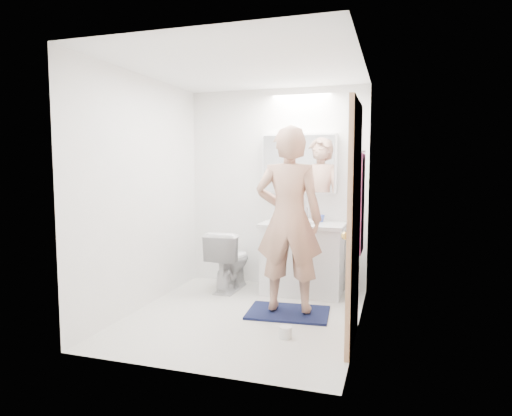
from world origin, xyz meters
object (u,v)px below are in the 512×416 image
at_px(toilet, 229,260).
at_px(soap_bottle_b, 294,213).
at_px(person, 289,219).
at_px(vanity_cabinet, 303,260).
at_px(medicine_cabinet, 299,164).
at_px(toilet_paper_roll, 286,332).
at_px(soap_bottle_a, 278,211).
at_px(toothbrush_cup, 321,218).

distance_m(toilet, soap_bottle_b, 0.95).
height_order(toilet, person, person).
bearing_deg(vanity_cabinet, person, -89.14).
bearing_deg(toilet, medicine_cabinet, -156.58).
relative_size(soap_bottle_b, toilet_paper_roll, 1.62).
bearing_deg(soap_bottle_a, person, -69.00).
xyz_separation_m(vanity_cabinet, person, (0.01, -0.77, 0.56)).
height_order(medicine_cabinet, toilet, medicine_cabinet).
relative_size(toilet, soap_bottle_a, 3.29).
relative_size(soap_bottle_a, soap_bottle_b, 1.22).
distance_m(soap_bottle_a, toilet_paper_roll, 1.83).
bearing_deg(toilet_paper_roll, soap_bottle_a, 107.20).
xyz_separation_m(soap_bottle_a, toothbrush_cup, (0.52, 0.01, -0.07)).
bearing_deg(soap_bottle_b, vanity_cabinet, -50.86).
distance_m(soap_bottle_a, toothbrush_cup, 0.53).
distance_m(toilet, toothbrush_cup, 1.19).
height_order(toothbrush_cup, toilet_paper_roll, toothbrush_cup).
relative_size(vanity_cabinet, toilet, 1.26).
xyz_separation_m(medicine_cabinet, soap_bottle_b, (-0.05, -0.03, -0.59)).
xyz_separation_m(toothbrush_cup, toilet_paper_roll, (-0.05, -1.54, -0.81)).
bearing_deg(toilet_paper_roll, medicine_cabinet, 98.10).
bearing_deg(medicine_cabinet, toilet_paper_roll, -81.90).
bearing_deg(toilet, vanity_cabinet, -171.87).
xyz_separation_m(person, soap_bottle_b, (-0.16, 0.95, -0.04)).
bearing_deg(vanity_cabinet, medicine_cabinet, 114.07).
distance_m(toilet, toilet_paper_roll, 1.64).
distance_m(soap_bottle_a, soap_bottle_b, 0.20).
bearing_deg(soap_bottle_b, person, -80.56).
bearing_deg(medicine_cabinet, vanity_cabinet, -65.93).
distance_m(person, soap_bottle_a, 0.99).
bearing_deg(toilet, soap_bottle_b, -157.11).
bearing_deg(soap_bottle_a, vanity_cabinet, -23.69).
xyz_separation_m(soap_bottle_a, soap_bottle_b, (0.20, 0.03, -0.02)).
relative_size(toilet, person, 0.39).
xyz_separation_m(toilet, soap_bottle_a, (0.52, 0.27, 0.57)).
bearing_deg(toilet_paper_roll, toothbrush_cup, 88.29).
bearing_deg(person, toothbrush_cup, -104.93).
bearing_deg(soap_bottle_a, soap_bottle_b, 8.73).
relative_size(vanity_cabinet, soap_bottle_b, 5.06).
relative_size(toothbrush_cup, toilet_paper_roll, 0.81).
relative_size(vanity_cabinet, toothbrush_cup, 10.08).
distance_m(vanity_cabinet, toothbrush_cup, 0.53).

